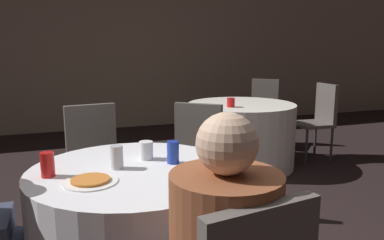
% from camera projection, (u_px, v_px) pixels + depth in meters
% --- Properties ---
extents(wall_back, '(16.00, 0.06, 2.80)m').
position_uv_depth(wall_back, '(96.00, 45.00, 6.14)').
color(wall_back, gray).
rests_on(wall_back, ground_plane).
extents(table_near, '(1.10, 1.10, 0.73)m').
position_uv_depth(table_near, '(136.00, 233.00, 2.02)').
color(table_near, silver).
rests_on(table_near, ground_plane).
extents(table_far, '(1.23, 1.23, 0.73)m').
position_uv_depth(table_far, '(241.00, 135.00, 4.33)').
color(table_far, white).
rests_on(table_far, ground_plane).
extents(chair_near_north, '(0.45, 0.45, 0.93)m').
position_uv_depth(chair_near_north, '(94.00, 155.00, 2.83)').
color(chair_near_north, '#59514C').
rests_on(chair_near_north, ground_plane).
extents(chair_near_northeast, '(0.56, 0.56, 0.93)m').
position_uv_depth(chair_near_northeast, '(195.00, 153.00, 2.87)').
color(chair_near_northeast, '#59514C').
rests_on(chair_near_northeast, ground_plane).
extents(chair_far_east, '(0.43, 0.43, 0.93)m').
position_uv_depth(chair_far_east, '(320.00, 115.00, 4.56)').
color(chair_far_east, '#59514C').
rests_on(chair_far_east, ground_plane).
extents(chair_far_northeast, '(0.57, 0.57, 0.93)m').
position_uv_depth(chair_far_northeast, '(263.00, 106.00, 5.21)').
color(chair_far_northeast, '#59514C').
rests_on(chair_far_northeast, ground_plane).
extents(pizza_plate_near, '(0.26, 0.26, 0.02)m').
position_uv_depth(pizza_plate_near, '(90.00, 181.00, 1.74)').
color(pizza_plate_near, white).
rests_on(pizza_plate_near, table_near).
extents(soda_can_silver, '(0.07, 0.07, 0.12)m').
position_uv_depth(soda_can_silver, '(117.00, 157.00, 1.94)').
color(soda_can_silver, silver).
rests_on(soda_can_silver, table_near).
extents(soda_can_blue, '(0.07, 0.07, 0.12)m').
position_uv_depth(soda_can_blue, '(173.00, 152.00, 2.03)').
color(soda_can_blue, '#1E38A5').
rests_on(soda_can_blue, table_near).
extents(soda_can_red, '(0.07, 0.07, 0.12)m').
position_uv_depth(soda_can_red, '(48.00, 165.00, 1.81)').
color(soda_can_red, red).
rests_on(soda_can_red, table_near).
extents(cup_near, '(0.08, 0.08, 0.10)m').
position_uv_depth(cup_near, '(146.00, 150.00, 2.10)').
color(cup_near, white).
rests_on(cup_near, table_near).
extents(cup_far, '(0.08, 0.08, 0.10)m').
position_uv_depth(cup_far, '(231.00, 103.00, 4.00)').
color(cup_far, red).
rests_on(cup_far, table_far).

